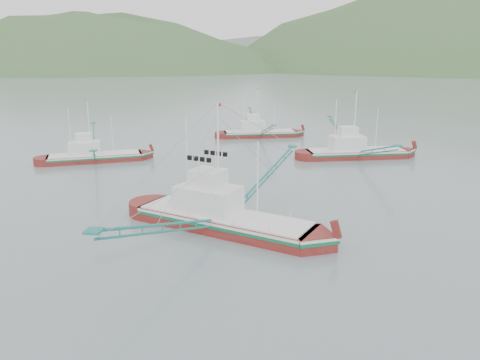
# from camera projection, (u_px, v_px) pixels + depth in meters

# --- Properties ---
(ground) EXTENTS (1200.00, 1200.00, 0.00)m
(ground) POSITION_uv_depth(u_px,v_px,m) (232.00, 235.00, 39.65)
(ground) COLOR slate
(ground) RESTS_ON ground
(main_boat) EXTENTS (16.57, 27.97, 11.86)m
(main_boat) POSITION_uv_depth(u_px,v_px,m) (223.00, 203.00, 40.39)
(main_boat) COLOR maroon
(main_boat) RESTS_ON ground
(bg_boat_left) EXTENTS (13.15, 22.18, 9.42)m
(bg_boat_left) POSITION_uv_depth(u_px,v_px,m) (94.00, 148.00, 65.83)
(bg_boat_left) COLOR maroon
(bg_boat_left) RESTS_ON ground
(bg_boat_far) EXTENTS (13.50, 23.19, 9.56)m
(bg_boat_far) POSITION_uv_depth(u_px,v_px,m) (259.00, 127.00, 85.05)
(bg_boat_far) COLOR maroon
(bg_boat_far) RESTS_ON ground
(bg_boat_right) EXTENTS (14.96, 25.76, 10.60)m
(bg_boat_right) POSITION_uv_depth(u_px,v_px,m) (356.00, 145.00, 68.13)
(bg_boat_right) COLOR maroon
(bg_boat_right) RESTS_ON ground
(headland_left) EXTENTS (448.00, 308.00, 210.00)m
(headland_left) POSITION_uv_depth(u_px,v_px,m) (80.00, 70.00, 404.40)
(headland_left) COLOR #395C2F
(headland_left) RESTS_ON ground
(ridge_distant) EXTENTS (960.00, 400.00, 240.00)m
(ridge_distant) POSITION_uv_depth(u_px,v_px,m) (316.00, 65.00, 572.93)
(ridge_distant) COLOR slate
(ridge_distant) RESTS_ON ground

